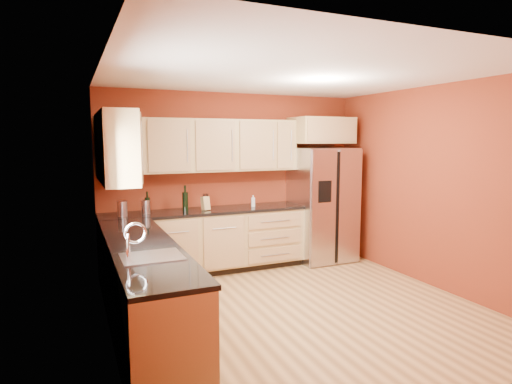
# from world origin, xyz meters

# --- Properties ---
(floor) EXTENTS (4.00, 4.00, 0.00)m
(floor) POSITION_xyz_m (0.00, 0.00, 0.00)
(floor) COLOR olive
(floor) RESTS_ON ground
(ceiling) EXTENTS (4.00, 4.00, 0.00)m
(ceiling) POSITION_xyz_m (0.00, 0.00, 2.60)
(ceiling) COLOR white
(ceiling) RESTS_ON wall_back
(wall_back) EXTENTS (4.00, 0.04, 2.60)m
(wall_back) POSITION_xyz_m (0.00, 2.00, 1.30)
(wall_back) COLOR maroon
(wall_back) RESTS_ON floor
(wall_front) EXTENTS (4.00, 0.04, 2.60)m
(wall_front) POSITION_xyz_m (0.00, -2.00, 1.30)
(wall_front) COLOR maroon
(wall_front) RESTS_ON floor
(wall_left) EXTENTS (0.04, 4.00, 2.60)m
(wall_left) POSITION_xyz_m (-2.00, 0.00, 1.30)
(wall_left) COLOR maroon
(wall_left) RESTS_ON floor
(wall_right) EXTENTS (0.04, 4.00, 2.60)m
(wall_right) POSITION_xyz_m (2.00, 0.00, 1.30)
(wall_right) COLOR maroon
(wall_right) RESTS_ON floor
(base_cabinets_back) EXTENTS (2.90, 0.60, 0.88)m
(base_cabinets_back) POSITION_xyz_m (-0.55, 1.70, 0.44)
(base_cabinets_back) COLOR tan
(base_cabinets_back) RESTS_ON floor
(base_cabinets_left) EXTENTS (0.60, 2.80, 0.88)m
(base_cabinets_left) POSITION_xyz_m (-1.70, 0.00, 0.44)
(base_cabinets_left) COLOR tan
(base_cabinets_left) RESTS_ON floor
(countertop_back) EXTENTS (2.90, 0.62, 0.04)m
(countertop_back) POSITION_xyz_m (-0.55, 1.69, 0.90)
(countertop_back) COLOR black
(countertop_back) RESTS_ON base_cabinets_back
(countertop_left) EXTENTS (0.62, 2.80, 0.04)m
(countertop_left) POSITION_xyz_m (-1.69, 0.00, 0.90)
(countertop_left) COLOR black
(countertop_left) RESTS_ON base_cabinets_left
(upper_cabinets_back) EXTENTS (2.30, 0.33, 0.75)m
(upper_cabinets_back) POSITION_xyz_m (-0.25, 1.83, 1.83)
(upper_cabinets_back) COLOR tan
(upper_cabinets_back) RESTS_ON wall_back
(upper_cabinets_left) EXTENTS (0.33, 1.35, 0.75)m
(upper_cabinets_left) POSITION_xyz_m (-1.83, 0.72, 1.83)
(upper_cabinets_left) COLOR tan
(upper_cabinets_left) RESTS_ON wall_left
(corner_upper_cabinet) EXTENTS (0.67, 0.67, 0.75)m
(corner_upper_cabinet) POSITION_xyz_m (-1.67, 1.67, 1.83)
(corner_upper_cabinet) COLOR tan
(corner_upper_cabinet) RESTS_ON wall_back
(over_fridge_cabinet) EXTENTS (0.92, 0.60, 0.40)m
(over_fridge_cabinet) POSITION_xyz_m (1.35, 1.70, 2.05)
(over_fridge_cabinet) COLOR tan
(over_fridge_cabinet) RESTS_ON wall_back
(refrigerator) EXTENTS (0.90, 0.75, 1.78)m
(refrigerator) POSITION_xyz_m (1.35, 1.62, 0.89)
(refrigerator) COLOR #B2B2B7
(refrigerator) RESTS_ON floor
(window) EXTENTS (0.03, 0.90, 1.00)m
(window) POSITION_xyz_m (-1.98, -0.50, 1.55)
(window) COLOR white
(window) RESTS_ON wall_left
(sink_faucet) EXTENTS (0.50, 0.42, 0.30)m
(sink_faucet) POSITION_xyz_m (-1.69, -0.50, 1.07)
(sink_faucet) COLOR white
(sink_faucet) RESTS_ON countertop_left
(canister_left) EXTENTS (0.14, 0.14, 0.20)m
(canister_left) POSITION_xyz_m (-1.69, 1.62, 1.02)
(canister_left) COLOR #B2B2B7
(canister_left) RESTS_ON countertop_back
(canister_right) EXTENTS (0.13, 0.13, 0.18)m
(canister_right) POSITION_xyz_m (-1.38, 1.70, 1.01)
(canister_right) COLOR #B2B2B7
(canister_right) RESTS_ON countertop_back
(wine_bottle_a) EXTENTS (0.10, 0.10, 0.36)m
(wine_bottle_a) POSITION_xyz_m (-0.83, 1.73, 1.10)
(wine_bottle_a) COLOR black
(wine_bottle_a) RESTS_ON countertop_back
(wine_bottle_b) EXTENTS (0.07, 0.07, 0.30)m
(wine_bottle_b) POSITION_xyz_m (-1.36, 1.71, 1.07)
(wine_bottle_b) COLOR black
(wine_bottle_b) RESTS_ON countertop_back
(knife_block) EXTENTS (0.11, 0.11, 0.19)m
(knife_block) POSITION_xyz_m (-0.56, 1.66, 1.02)
(knife_block) COLOR tan
(knife_block) RESTS_ON countertop_back
(soap_dispenser) EXTENTS (0.06, 0.06, 0.17)m
(soap_dispenser) POSITION_xyz_m (0.18, 1.68, 1.00)
(soap_dispenser) COLOR white
(soap_dispenser) RESTS_ON countertop_back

